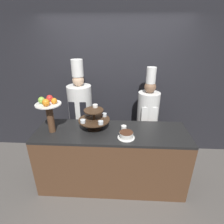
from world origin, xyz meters
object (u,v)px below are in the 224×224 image
Objects in this scene: tiered_stand at (94,118)px; cake_round at (126,135)px; fruit_pedestal at (49,109)px; chef_center_left at (148,115)px; cup_white at (124,128)px; chef_left at (81,110)px.

tiered_stand is 0.52m from cake_round.
chef_center_left is (1.42, 0.67, -0.36)m from fruit_pedestal.
chef_center_left reaches higher than cup_white.
chef_left reaches higher than chef_center_left.
chef_left is (-0.78, 0.79, 0.00)m from cake_round.
fruit_pedestal is 0.30× the size of chef_center_left.
fruit_pedestal is at bearing -110.65° from chef_left.
tiered_stand is at bearing 153.77° from cake_round.
cake_round is 0.20m from cup_white.
chef_left reaches higher than fruit_pedestal.
chef_left is 1.06× the size of chef_center_left.
cup_white is (-0.03, 0.20, -0.01)m from cake_round.
chef_center_left is at bearing 63.93° from cake_round.
cake_round is (1.03, -0.11, -0.30)m from fruit_pedestal.
chef_center_left reaches higher than fruit_pedestal.
cake_round is at bearing -81.29° from cup_white.
chef_center_left is at bearing 0.00° from chef_left.
cake_round is 0.13× the size of chef_center_left.
cup_white is 0.95m from chef_left.
fruit_pedestal reaches higher than cake_round.
chef_left is at bearing 141.85° from cup_white.
cup_white is 0.04× the size of chef_center_left.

